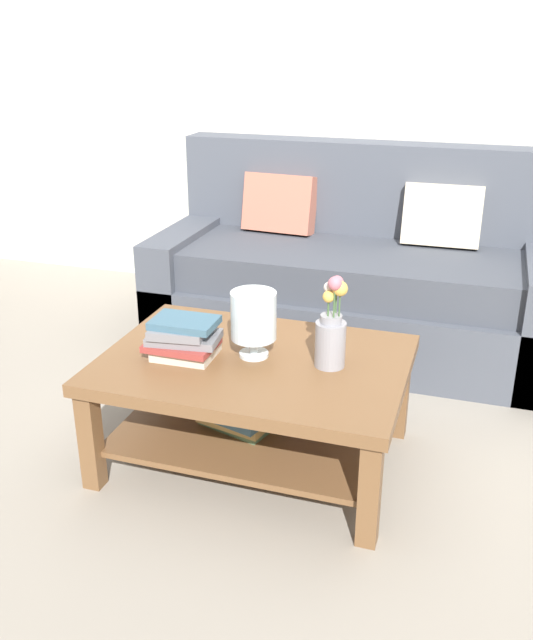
{
  "coord_description": "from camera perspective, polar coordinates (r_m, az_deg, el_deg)",
  "views": [
    {
      "loc": [
        0.76,
        -2.64,
        1.6
      ],
      "look_at": [
        -0.02,
        -0.23,
        0.55
      ],
      "focal_mm": 38.86,
      "sensor_mm": 36.0,
      "label": 1
    }
  ],
  "objects": [
    {
      "name": "flower_pitcher",
      "position": [
        2.56,
        5.35,
        -0.99
      ],
      "size": [
        0.11,
        0.11,
        0.36
      ],
      "color": "gray",
      "rests_on": "coffee_table"
    },
    {
      "name": "coffee_table",
      "position": [
        2.72,
        -1.07,
        -5.58
      ],
      "size": [
        1.16,
        0.83,
        0.45
      ],
      "color": "brown",
      "rests_on": "ground"
    },
    {
      "name": "book_stack_main",
      "position": [
        2.66,
        -6.87,
        -1.53
      ],
      "size": [
        0.29,
        0.21,
        0.16
      ],
      "color": "beige",
      "rests_on": "coffee_table"
    },
    {
      "name": "glass_hurricane_vase",
      "position": [
        2.61,
        -1.08,
        0.22
      ],
      "size": [
        0.18,
        0.18,
        0.26
      ],
      "color": "silver",
      "rests_on": "coffee_table"
    },
    {
      "name": "ground_plane",
      "position": [
        3.18,
        1.64,
        -7.75
      ],
      "size": [
        10.0,
        10.0,
        0.0
      ],
      "primitive_type": "plane",
      "color": "gray"
    },
    {
      "name": "back_wall",
      "position": [
        4.36,
        8.35,
        18.98
      ],
      "size": [
        6.4,
        0.12,
        2.7
      ],
      "primitive_type": "cube",
      "color": "beige",
      "rests_on": "ground"
    },
    {
      "name": "couch",
      "position": [
        3.8,
        7.26,
        3.31
      ],
      "size": [
        2.1,
        0.9,
        1.06
      ],
      "color": "#474C56",
      "rests_on": "ground"
    }
  ]
}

